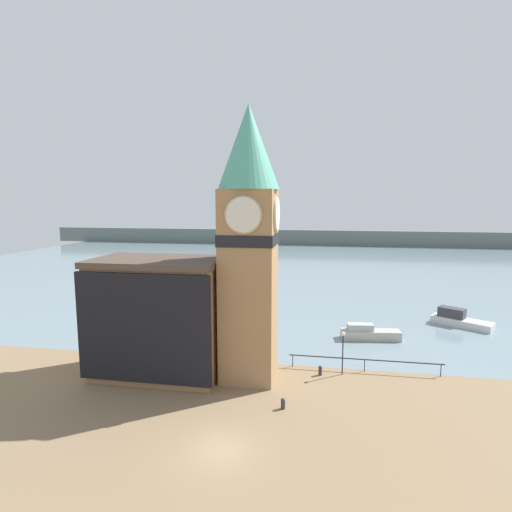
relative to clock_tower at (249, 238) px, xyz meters
name	(u,v)px	position (x,y,z in m)	size (l,w,h in m)	color
ground_plane	(221,449)	(0.14, -9.97, -11.60)	(160.00, 160.00, 0.00)	#846B4C
water	(298,263)	(0.14, 62.90, -11.60)	(160.00, 120.00, 0.00)	gray
far_shoreline	(306,237)	(0.14, 102.90, -9.10)	(180.00, 3.00, 5.00)	slate
pier_railing	(365,360)	(9.56, 2.65, -10.63)	(12.90, 0.08, 1.09)	#232328
clock_tower	(249,238)	(0.00, 0.00, 0.00)	(4.86, 4.86, 21.84)	#9E754C
pier_building	(159,317)	(-7.57, -0.54, -6.68)	(10.74, 6.50, 9.80)	#9E754C
boat_near	(369,333)	(10.79, 11.01, -10.97)	(6.23, 2.24, 1.66)	#B7B2A8
boat_far	(459,319)	(21.74, 17.73, -10.90)	(6.53, 5.30, 1.96)	silver
mooring_bollard_near	(283,403)	(3.29, -4.72, -11.19)	(0.32, 0.32, 0.77)	#2D2D33
mooring_bollard_far	(320,370)	(5.82, 1.24, -11.15)	(0.30, 0.30, 0.83)	#2D2D33
lamp_post	(343,345)	(7.64, 1.70, -9.00)	(0.32, 0.32, 3.69)	black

